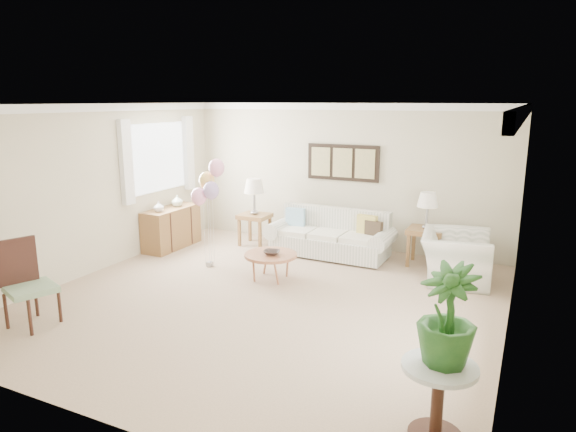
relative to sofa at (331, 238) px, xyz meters
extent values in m
plane|color=tan|center=(-0.05, -2.30, -0.32)|extent=(6.00, 6.00, 0.00)
cube|color=#B8AF94|center=(-0.05, 0.70, 0.98)|extent=(6.00, 0.04, 2.60)
cube|color=#B8AF94|center=(-0.05, -5.30, 0.98)|extent=(6.00, 0.04, 2.60)
cube|color=#B8AF94|center=(-3.05, -2.30, 0.98)|extent=(0.04, 6.00, 2.60)
cube|color=#B8AF94|center=(2.95, -2.30, 0.98)|extent=(0.04, 6.00, 2.60)
cube|color=white|center=(-0.05, -2.30, 2.27)|extent=(6.00, 6.00, 0.02)
cube|color=white|center=(-0.05, 0.67, 2.22)|extent=(6.00, 0.06, 0.12)
cube|color=white|center=(-3.02, -2.30, 2.22)|extent=(0.06, 6.00, 0.12)
cube|color=white|center=(2.92, -2.30, 2.22)|extent=(0.06, 6.00, 0.12)
cube|color=white|center=(-3.03, -0.80, 1.33)|extent=(0.04, 1.40, 1.20)
cube|color=white|center=(-2.99, -1.65, 1.33)|extent=(0.10, 0.22, 1.40)
cube|color=white|center=(-2.99, 0.05, 1.33)|extent=(0.10, 0.22, 1.40)
cube|color=black|center=(-0.05, 0.67, 1.23)|extent=(1.35, 0.04, 0.65)
cube|color=#8C8C59|center=(-0.47, 0.64, 1.23)|extent=(0.36, 0.02, 0.52)
cube|color=#8C8C59|center=(-0.05, 0.64, 1.23)|extent=(0.36, 0.02, 0.52)
cube|color=#8C8C59|center=(0.37, 0.64, 1.23)|extent=(0.36, 0.02, 0.52)
cube|color=silver|center=(-0.01, -0.05, -0.12)|extent=(2.00, 0.86, 0.32)
cube|color=silver|center=(-0.01, 0.24, 0.24)|extent=(1.98, 0.25, 0.49)
cylinder|color=silver|center=(-0.95, -0.05, 0.09)|extent=(0.31, 0.82, 0.29)
cylinder|color=silver|center=(0.94, -0.05, 0.09)|extent=(0.31, 0.82, 0.29)
cube|color=silver|center=(-0.57, -0.10, 0.08)|extent=(0.56, 0.66, 0.11)
cube|color=silver|center=(-0.01, -0.10, 0.08)|extent=(0.56, 0.66, 0.11)
cube|color=silver|center=(0.56, -0.10, 0.08)|extent=(0.56, 0.66, 0.11)
cube|color=#8DBED9|center=(-0.71, 0.05, 0.28)|extent=(0.34, 0.11, 0.34)
cube|color=tan|center=(0.62, 0.05, 0.28)|extent=(0.34, 0.11, 0.34)
cube|color=#372A1D|center=(0.76, -0.01, 0.22)|extent=(0.31, 0.09, 0.31)
cube|color=silver|center=(-0.01, -0.05, -0.30)|extent=(1.80, 0.72, 0.04)
cube|color=brown|center=(-1.52, 0.00, 0.23)|extent=(0.54, 0.49, 0.08)
cube|color=brown|center=(-1.73, -0.20, -0.06)|extent=(0.05, 0.05, 0.51)
cube|color=brown|center=(-1.30, -0.20, -0.06)|extent=(0.05, 0.05, 0.51)
cube|color=brown|center=(-1.73, 0.20, -0.06)|extent=(0.05, 0.05, 0.51)
cube|color=brown|center=(-1.30, 0.20, -0.06)|extent=(0.05, 0.05, 0.51)
cube|color=brown|center=(1.59, 0.15, 0.26)|extent=(0.57, 0.52, 0.08)
cube|color=brown|center=(1.36, -0.06, -0.05)|extent=(0.05, 0.05, 0.54)
cube|color=brown|center=(1.81, -0.06, -0.05)|extent=(0.05, 0.05, 0.54)
cube|color=brown|center=(1.36, 0.35, -0.05)|extent=(0.05, 0.05, 0.54)
cube|color=brown|center=(1.81, 0.35, -0.05)|extent=(0.05, 0.05, 0.54)
cylinder|color=gray|center=(-1.52, 0.00, 0.31)|extent=(0.15, 0.15, 0.07)
cylinder|color=gray|center=(-1.52, 0.00, 0.50)|extent=(0.04, 0.04, 0.33)
cone|color=silver|center=(-1.52, 0.00, 0.80)|extent=(0.38, 0.38, 0.27)
cylinder|color=gray|center=(1.59, 0.15, 0.33)|extent=(0.14, 0.14, 0.06)
cylinder|color=gray|center=(1.59, 0.15, 0.51)|extent=(0.04, 0.04, 0.30)
cone|color=silver|center=(1.59, 0.15, 0.78)|extent=(0.34, 0.34, 0.24)
cylinder|color=#A46443|center=(-0.37, -1.55, 0.06)|extent=(0.80, 0.80, 0.04)
cylinder|color=#A46443|center=(-0.19, -1.36, -0.14)|extent=(0.03, 0.03, 0.36)
cylinder|color=#A46443|center=(-0.56, -1.36, -0.14)|extent=(0.03, 0.03, 0.36)
cylinder|color=#A46443|center=(-0.56, -1.74, -0.14)|extent=(0.03, 0.03, 0.36)
cylinder|color=#A46443|center=(-0.19, -1.74, -0.14)|extent=(0.03, 0.03, 0.36)
imported|color=#312723|center=(-0.34, -1.58, 0.12)|extent=(0.30, 0.30, 0.06)
imported|color=silver|center=(2.14, -0.38, 0.05)|extent=(1.11, 1.23, 0.73)
cylinder|color=silver|center=(2.55, -4.30, 0.31)|extent=(0.59, 0.59, 0.04)
cylinder|color=#321914|center=(2.55, -4.30, -0.01)|extent=(0.10, 0.10, 0.59)
imported|color=#1A4C1C|center=(2.57, -4.27, 0.73)|extent=(0.60, 0.60, 0.81)
cube|color=gray|center=(-2.19, -4.22, 0.15)|extent=(0.66, 0.66, 0.07)
cylinder|color=#321914|center=(-2.40, -4.43, -0.10)|extent=(0.04, 0.04, 0.43)
cylinder|color=#321914|center=(-1.99, -4.43, -0.10)|extent=(0.04, 0.04, 0.43)
cylinder|color=#321914|center=(-2.40, -4.02, -0.10)|extent=(0.04, 0.04, 0.43)
cylinder|color=#321914|center=(-1.99, -4.02, -0.10)|extent=(0.04, 0.04, 0.43)
cube|color=#321914|center=(-2.42, -4.22, 0.45)|extent=(0.22, 0.48, 0.57)
cube|color=brown|center=(-2.81, -0.80, 0.05)|extent=(0.45, 1.20, 0.74)
cube|color=#321914|center=(-2.80, -1.10, 0.05)|extent=(0.46, 0.02, 0.70)
cube|color=#321914|center=(-2.80, -0.50, 0.05)|extent=(0.46, 0.02, 0.70)
imported|color=silver|center=(-2.79, -1.15, 0.51)|extent=(0.18, 0.18, 0.18)
imported|color=#AFBEA5|center=(-2.79, -0.63, 0.53)|extent=(0.23, 0.23, 0.21)
cube|color=gray|center=(-1.56, -1.43, -0.28)|extent=(0.09, 0.09, 0.07)
ellipsoid|color=#FF9CC6|center=(-1.66, -1.52, 0.85)|extent=(0.25, 0.25, 0.29)
cylinder|color=silver|center=(-1.61, -1.48, 0.23)|extent=(0.01, 0.01, 0.95)
ellipsoid|color=#A98BC8|center=(-1.46, -1.47, 0.96)|extent=(0.25, 0.25, 0.29)
cylinder|color=silver|center=(-1.51, -1.45, 0.28)|extent=(0.01, 0.01, 1.06)
ellipsoid|color=#ECC15B|center=(-1.61, -1.35, 1.09)|extent=(0.25, 0.25, 0.29)
cylinder|color=silver|center=(-1.59, -1.39, 0.35)|extent=(0.01, 0.01, 1.19)
ellipsoid|color=#FF9CC6|center=(-1.40, -1.38, 1.30)|extent=(0.25, 0.25, 0.29)
cylinder|color=silver|center=(-1.48, -1.41, 0.46)|extent=(0.01, 0.01, 1.41)
camera|label=1|loc=(3.05, -8.08, 2.34)|focal=32.00mm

